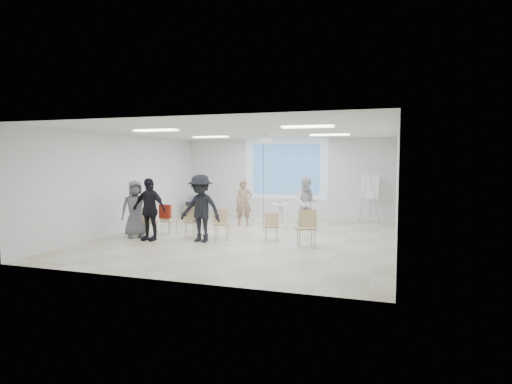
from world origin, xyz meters
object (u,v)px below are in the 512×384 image
(chair_right_inner, at_px, (271,224))
(player_left, at_px, (244,200))
(chair_center, at_px, (221,222))
(audience_left, at_px, (149,205))
(pedestal_table, at_px, (281,213))
(laptop, at_px, (195,220))
(player_right, at_px, (307,200))
(audience_mid, at_px, (201,204))
(flipchart_easel, at_px, (370,187))
(chair_right_far, at_px, (307,225))
(audience_outer, at_px, (135,206))
(chair_left_mid, at_px, (167,219))
(av_cart, at_px, (195,207))
(chair_left_inner, at_px, (192,219))
(chair_far_left, at_px, (149,220))

(chair_right_inner, bearing_deg, player_left, 106.52)
(chair_center, xyz_separation_m, audience_left, (-1.89, -0.63, 0.47))
(pedestal_table, relative_size, laptop, 2.27)
(player_left, height_order, player_right, player_right)
(audience_mid, bearing_deg, flipchart_easel, 54.63)
(pedestal_table, distance_m, player_left, 1.33)
(chair_right_far, bearing_deg, audience_outer, 158.71)
(chair_left_mid, height_order, audience_left, audience_left)
(av_cart, bearing_deg, chair_right_inner, -25.99)
(player_right, relative_size, chair_right_far, 1.89)
(player_left, distance_m, audience_mid, 3.08)
(pedestal_table, xyz_separation_m, av_cart, (-3.73, 1.15, -0.04))
(chair_left_inner, relative_size, flipchart_easel, 0.53)
(chair_center, bearing_deg, pedestal_table, 62.20)
(chair_right_far, bearing_deg, av_cart, 118.23)
(chair_center, height_order, chair_right_far, chair_right_far)
(pedestal_table, distance_m, chair_right_inner, 2.69)
(chair_right_far, distance_m, laptop, 3.33)
(player_right, bearing_deg, flipchart_easel, 34.76)
(flipchart_easel, bearing_deg, player_left, -137.98)
(player_left, height_order, laptop, player_left)
(av_cart, bearing_deg, laptop, -47.46)
(chair_far_left, bearing_deg, chair_right_inner, -12.63)
(player_left, xyz_separation_m, laptop, (-0.56, -2.59, -0.38))
(pedestal_table, relative_size, chair_center, 0.88)
(laptop, height_order, flipchart_easel, flipchart_easel)
(chair_far_left, distance_m, chair_right_inner, 3.57)
(chair_left_inner, relative_size, chair_center, 1.06)
(chair_right_inner, bearing_deg, av_cart, 119.75)
(chair_left_mid, height_order, chair_center, chair_center)
(laptop, relative_size, audience_outer, 0.19)
(av_cart, bearing_deg, audience_outer, -69.51)
(chair_right_inner, bearing_deg, audience_mid, -178.46)
(chair_far_left, distance_m, av_cart, 4.25)
(chair_far_left, distance_m, chair_left_mid, 0.54)
(flipchart_easel, bearing_deg, av_cart, -158.48)
(chair_right_inner, bearing_deg, chair_far_left, 168.52)
(audience_mid, bearing_deg, audience_left, -166.17)
(audience_outer, bearing_deg, flipchart_easel, -0.84)
(player_right, xyz_separation_m, chair_left_mid, (-3.73, -2.25, -0.45))
(flipchart_easel, bearing_deg, chair_left_mid, -125.07)
(player_left, relative_size, chair_far_left, 2.18)
(av_cart, bearing_deg, chair_center, -38.90)
(pedestal_table, height_order, chair_center, chair_center)
(chair_right_far, bearing_deg, audience_mid, 159.52)
(chair_center, bearing_deg, audience_outer, 178.81)
(av_cart, bearing_deg, chair_right_far, -23.36)
(chair_left_inner, bearing_deg, chair_left_mid, -170.82)
(chair_left_mid, height_order, audience_mid, audience_mid)
(audience_left, relative_size, flipchart_easel, 1.13)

